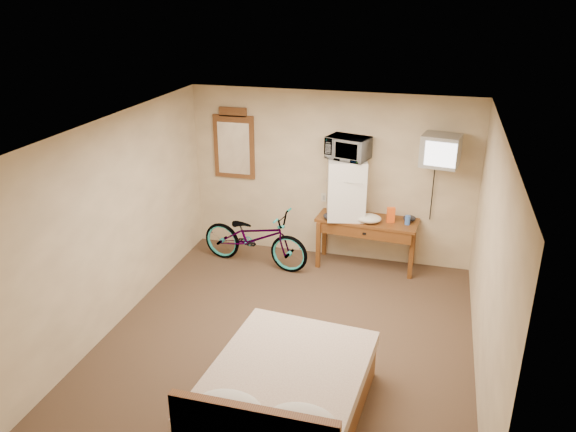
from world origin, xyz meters
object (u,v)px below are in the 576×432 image
object	(u,v)px
microwave	(348,148)
bed	(284,396)
desk	(367,227)
crt_television	(441,150)
bicycle	(255,237)
blue_cup	(408,220)
mini_fridge	(346,188)
wall_mirror	(234,144)

from	to	relation	value
microwave	bed	distance (m)	3.73
desk	crt_television	world-z (taller)	crt_television
crt_television	bicycle	distance (m)	2.88
bicycle	bed	size ratio (longest dim) A/B	0.85
blue_cup	crt_television	xyz separation A→B (m)	(0.35, 0.04, 1.02)
bed	crt_television	bearing A→B (deg)	70.55
microwave	bicycle	distance (m)	1.87
mini_fridge	blue_cup	distance (m)	0.96
blue_cup	bicycle	size ratio (longest dim) A/B	0.08
blue_cup	crt_television	bearing A→B (deg)	6.87
desk	microwave	bearing A→B (deg)	173.04
blue_cup	wall_mirror	size ratio (longest dim) A/B	0.12
crt_television	desk	bearing A→B (deg)	-178.55
bicycle	bed	distance (m)	3.31
blue_cup	crt_television	world-z (taller)	crt_television
microwave	wall_mirror	bearing A→B (deg)	-171.47
desk	crt_television	size ratio (longest dim) A/B	2.38
microwave	blue_cup	bearing A→B (deg)	12.39
microwave	blue_cup	world-z (taller)	microwave
crt_television	bed	world-z (taller)	crt_television
blue_cup	bed	size ratio (longest dim) A/B	0.07
wall_mirror	bed	distance (m)	4.29
mini_fridge	bed	world-z (taller)	mini_fridge
wall_mirror	mini_fridge	bearing A→B (deg)	-7.60
mini_fridge	bed	distance (m)	3.53
desk	microwave	distance (m)	1.18
desk	bicycle	bearing A→B (deg)	-167.90
wall_mirror	bicycle	bearing A→B (deg)	-50.52
crt_television	wall_mirror	distance (m)	3.01
mini_fridge	bicycle	world-z (taller)	mini_fridge
blue_cup	wall_mirror	distance (m)	2.79
wall_mirror	bicycle	xyz separation A→B (m)	(0.50, -0.61, -1.20)
microwave	bed	xyz separation A→B (m)	(0.03, -3.42, -1.47)
crt_television	bicycle	xyz separation A→B (m)	(-2.49, -0.36, -1.39)
mini_fridge	bed	bearing A→B (deg)	-89.49
blue_cup	wall_mirror	world-z (taller)	wall_mirror
bicycle	bed	bearing A→B (deg)	-148.51
microwave	bed	world-z (taller)	microwave
desk	wall_mirror	bearing A→B (deg)	172.50
mini_fridge	wall_mirror	distance (m)	1.84
desk	blue_cup	distance (m)	0.59
bed	bicycle	bearing A→B (deg)	112.95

